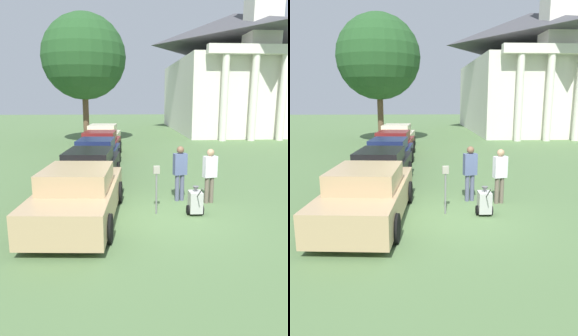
% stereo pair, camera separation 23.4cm
% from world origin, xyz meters
% --- Properties ---
extents(ground_plane, '(120.00, 120.00, 0.00)m').
position_xyz_m(ground_plane, '(0.00, 0.00, 0.00)').
color(ground_plane, '#517042').
extents(parked_car_tan, '(2.37, 4.95, 1.50)m').
position_xyz_m(parked_car_tan, '(-2.34, -0.07, 0.70)').
color(parked_car_tan, tan).
rests_on(parked_car_tan, ground_plane).
extents(parked_car_black, '(2.21, 5.26, 1.47)m').
position_xyz_m(parked_car_black, '(-2.34, 3.20, 0.69)').
color(parked_car_black, black).
rests_on(parked_car_black, ground_plane).
extents(parked_car_navy, '(2.25, 4.88, 1.43)m').
position_xyz_m(parked_car_navy, '(-2.34, 6.74, 0.68)').
color(parked_car_navy, '#19234C').
rests_on(parked_car_navy, ground_plane).
extents(parked_car_maroon, '(2.33, 4.96, 1.49)m').
position_xyz_m(parked_car_maroon, '(-2.34, 9.73, 0.70)').
color(parked_car_maroon, maroon).
rests_on(parked_car_maroon, ground_plane).
extents(parked_car_cream, '(2.33, 5.17, 1.62)m').
position_xyz_m(parked_car_cream, '(-2.34, 12.88, 0.74)').
color(parked_car_cream, beige).
rests_on(parked_car_cream, ground_plane).
extents(parking_meter, '(0.18, 0.09, 1.42)m').
position_xyz_m(parking_meter, '(-0.19, 0.27, 0.99)').
color(parking_meter, slate).
rests_on(parking_meter, ground_plane).
extents(person_worker, '(0.46, 0.30, 1.80)m').
position_xyz_m(person_worker, '(0.71, 1.47, 1.03)').
color(person_worker, '#515670').
rests_on(person_worker, ground_plane).
extents(person_supervisor, '(0.46, 0.32, 1.75)m').
position_xyz_m(person_supervisor, '(1.61, 1.17, 1.00)').
color(person_supervisor, '#665B4C').
rests_on(person_supervisor, ground_plane).
extents(equipment_cart, '(0.47, 0.99, 1.00)m').
position_xyz_m(equipment_cart, '(0.93, 0.12, 0.39)').
color(equipment_cart, '#B2B2AD').
rests_on(equipment_cart, ground_plane).
extents(church, '(11.82, 18.02, 22.78)m').
position_xyz_m(church, '(10.26, 25.13, 5.96)').
color(church, silver).
rests_on(church, ground_plane).
extents(shade_tree, '(6.06, 6.06, 9.23)m').
position_xyz_m(shade_tree, '(-3.77, 16.22, 6.19)').
color(shade_tree, brown).
rests_on(shade_tree, ground_plane).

